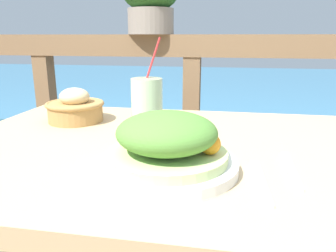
{
  "coord_description": "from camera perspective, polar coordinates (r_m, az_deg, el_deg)",
  "views": [
    {
      "loc": [
        0.14,
        -0.73,
        0.96
      ],
      "look_at": [
        0.02,
        -0.05,
        0.77
      ],
      "focal_mm": 35.0,
      "sensor_mm": 36.0,
      "label": 1
    }
  ],
  "objects": [
    {
      "name": "patio_table",
      "position": [
        0.82,
        -1.02,
        -9.98
      ],
      "size": [
        1.05,
        0.76,
        0.71
      ],
      "color": "tan",
      "rests_on": "ground_plane"
    },
    {
      "name": "railing_fence",
      "position": [
        1.43,
        4.12,
        3.75
      ],
      "size": [
        2.8,
        0.08,
        0.96
      ],
      "color": "brown",
      "rests_on": "ground_plane"
    },
    {
      "name": "sea_backdrop",
      "position": [
        3.96,
        7.88,
        4.42
      ],
      "size": [
        12.0,
        4.0,
        0.42
      ],
      "color": "teal",
      "rests_on": "ground_plane"
    },
    {
      "name": "salad_plate",
      "position": [
        0.62,
        -0.2,
        -3.51
      ],
      "size": [
        0.27,
        0.27,
        0.11
      ],
      "color": "silver",
      "rests_on": "patio_table"
    },
    {
      "name": "drink_glass",
      "position": [
        0.79,
        -3.68,
        2.78
      ],
      "size": [
        0.08,
        0.07,
        0.25
      ],
      "color": "beige",
      "rests_on": "patio_table"
    },
    {
      "name": "bread_basket",
      "position": [
        1.02,
        -15.85,
        3.06
      ],
      "size": [
        0.17,
        0.17,
        0.1
      ],
      "color": "#AD7F47",
      "rests_on": "patio_table"
    },
    {
      "name": "fork",
      "position": [
        0.61,
        15.83,
        -9.24
      ],
      "size": [
        0.02,
        0.18,
        0.0
      ],
      "color": "silver",
      "rests_on": "patio_table"
    },
    {
      "name": "knife",
      "position": [
        0.68,
        20.59,
        -7.08
      ],
      "size": [
        0.02,
        0.18,
        0.0
      ],
      "color": "silver",
      "rests_on": "patio_table"
    }
  ]
}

